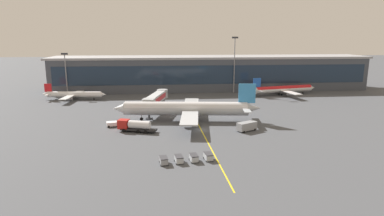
{
  "coord_description": "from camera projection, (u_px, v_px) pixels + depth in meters",
  "views": [
    {
      "loc": [
        -10.76,
        -87.27,
        25.74
      ],
      "look_at": [
        -1.76,
        8.49,
        4.5
      ],
      "focal_mm": 30.35,
      "sensor_mm": 36.0,
      "label": 1
    }
  ],
  "objects": [
    {
      "name": "ground_plane",
      "position": [
        201.0,
        130.0,
        91.38
      ],
      "size": [
        700.0,
        700.0,
        0.0
      ],
      "primitive_type": "plane",
      "color": "#47494F"
    },
    {
      "name": "jet_bridge",
      "position": [
        157.0,
        98.0,
        111.77
      ],
      "size": [
        8.46,
        21.39,
        6.64
      ],
      "color": "#B2B7BC",
      "rests_on": "ground_plane"
    },
    {
      "name": "apron_light_mast_1",
      "position": [
        234.0,
        61.0,
        148.27
      ],
      "size": [
        2.8,
        0.5,
        25.7
      ],
      "color": "gray",
      "rests_on": "ground_plane"
    },
    {
      "name": "commuter_jet_far",
      "position": [
        74.0,
        94.0,
        134.35
      ],
      "size": [
        26.65,
        21.25,
        6.79
      ],
      "color": "white",
      "rests_on": "ground_plane"
    },
    {
      "name": "pushback_tug",
      "position": [
        113.0,
        124.0,
        94.8
      ],
      "size": [
        4.17,
        2.99,
        1.4
      ],
      "color": "white",
      "rests_on": "ground_plane"
    },
    {
      "name": "main_airliner",
      "position": [
        187.0,
        108.0,
        100.4
      ],
      "size": [
        46.01,
        36.66,
        11.75
      ],
      "color": "#B2B7BC",
      "rests_on": "ground_plane"
    },
    {
      "name": "fuel_tanker",
      "position": [
        135.0,
        126.0,
        89.33
      ],
      "size": [
        11.05,
        5.64,
        3.25
      ],
      "color": "#232326",
      "rests_on": "ground_plane"
    },
    {
      "name": "commuter_jet_near",
      "position": [
        283.0,
        89.0,
        145.56
      ],
      "size": [
        32.84,
        26.36,
        8.08
      ],
      "color": "white",
      "rests_on": "ground_plane"
    },
    {
      "name": "baggage_cart_0",
      "position": [
        164.0,
        160.0,
        66.81
      ],
      "size": [
        1.95,
        2.84,
        1.48
      ],
      "color": "gray",
      "rests_on": "ground_plane"
    },
    {
      "name": "baggage_cart_1",
      "position": [
        179.0,
        159.0,
        67.54
      ],
      "size": [
        1.95,
        2.84,
        1.48
      ],
      "color": "#B2B7BC",
      "rests_on": "ground_plane"
    },
    {
      "name": "apron_lead_in_line",
      "position": [
        200.0,
        128.0,
        93.32
      ],
      "size": [
        2.51,
        79.98,
        0.01
      ],
      "primitive_type": "cube",
      "rotation": [
        0.0,
        0.0,
        0.03
      ],
      "color": "yellow",
      "rests_on": "ground_plane"
    },
    {
      "name": "lavatory_truck",
      "position": [
        246.0,
        126.0,
        90.14
      ],
      "size": [
        6.2,
        4.77,
        2.5
      ],
      "color": "gray",
      "rests_on": "ground_plane"
    },
    {
      "name": "terminal_building",
      "position": [
        211.0,
        73.0,
        160.52
      ],
      "size": [
        153.45,
        21.98,
        16.35
      ],
      "color": "#424751",
      "rests_on": "ground_plane"
    },
    {
      "name": "apron_light_mast_0",
      "position": [
        66.0,
        70.0,
        142.17
      ],
      "size": [
        2.8,
        0.5,
        18.81
      ],
      "color": "gray",
      "rests_on": "ground_plane"
    },
    {
      "name": "baggage_cart_3",
      "position": [
        208.0,
        156.0,
        69.01
      ],
      "size": [
        1.95,
        2.84,
        1.48
      ],
      "color": "#B2B7BC",
      "rests_on": "ground_plane"
    },
    {
      "name": "baggage_cart_2",
      "position": [
        194.0,
        158.0,
        68.28
      ],
      "size": [
        1.95,
        2.84,
        1.48
      ],
      "color": "#B2B7BC",
      "rests_on": "ground_plane"
    }
  ]
}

